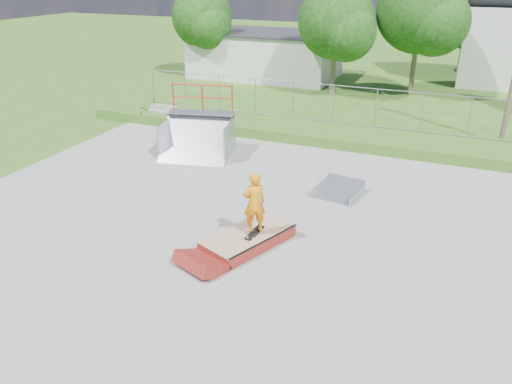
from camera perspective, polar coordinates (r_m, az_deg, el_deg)
ground at (r=15.27m, az=-1.57°, el=-4.20°), size 120.00×120.00×0.00m
concrete_pad at (r=15.26m, az=-1.57°, el=-4.13°), size 20.00×16.00×0.04m
grass_berm at (r=23.49m, az=8.02°, el=6.66°), size 24.00×3.00×0.50m
grind_box at (r=14.30m, az=-0.92°, el=-5.41°), size 2.22×3.00×0.40m
quarter_pipe at (r=20.78m, az=-6.89°, el=7.69°), size 3.25×2.93×2.80m
flat_bank_ramp at (r=17.56m, az=9.45°, el=0.22°), size 1.62×1.70×0.43m
skateboard at (r=14.10m, az=-0.21°, el=-4.72°), size 0.35×0.82×0.13m
skater at (r=13.70m, az=-0.21°, el=-1.52°), size 0.76×0.73×1.75m
concrete_stairs at (r=26.13m, az=-10.92°, el=8.61°), size 1.50×1.60×0.80m
chain_link_fence at (r=24.11m, az=8.82°, el=9.91°), size 20.00×0.06×1.80m
utility_building_flat at (r=37.25m, az=1.13°, el=15.40°), size 10.00×6.00×3.00m
tree_left_near at (r=31.07m, az=9.49°, el=18.40°), size 4.76×4.48×6.65m
tree_center at (r=32.23m, az=18.75°, el=18.80°), size 5.44×5.12×7.60m
tree_left_far at (r=36.60m, az=-5.97°, el=18.96°), size 4.42×4.16×6.18m
tree_back_mid at (r=40.23m, az=23.24°, el=17.28°), size 4.08×3.84×5.70m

